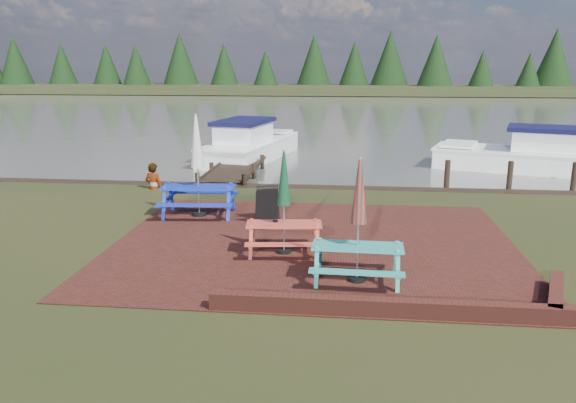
# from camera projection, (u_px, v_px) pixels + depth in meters

# --- Properties ---
(ground) EXTENTS (120.00, 120.00, 0.00)m
(ground) POSITION_uv_depth(u_px,v_px,m) (310.00, 259.00, 11.75)
(ground) COLOR black
(ground) RESTS_ON ground
(paving) EXTENTS (9.00, 7.50, 0.02)m
(paving) POSITION_uv_depth(u_px,v_px,m) (313.00, 244.00, 12.71)
(paving) COLOR #3A1A12
(paving) RESTS_ON ground
(brick_wall) EXTENTS (6.21, 1.79, 0.30)m
(brick_wall) POSITION_uv_depth(u_px,v_px,m) (432.00, 305.00, 9.16)
(brick_wall) COLOR #4C1E16
(brick_wall) RESTS_ON ground
(water) EXTENTS (120.00, 60.00, 0.02)m
(water) POSITION_uv_depth(u_px,v_px,m) (340.00, 111.00, 47.46)
(water) COLOR #4B4940
(water) RESTS_ON ground
(far_treeline) EXTENTS (120.00, 10.00, 8.10)m
(far_treeline) POSITION_uv_depth(u_px,v_px,m) (344.00, 68.00, 74.66)
(far_treeline) COLOR black
(far_treeline) RESTS_ON ground
(picnic_table_teal) EXTENTS (1.73, 1.55, 2.34)m
(picnic_table_teal) POSITION_uv_depth(u_px,v_px,m) (358.00, 240.00, 10.36)
(picnic_table_teal) COLOR teal
(picnic_table_teal) RESTS_ON ground
(picnic_table_red) EXTENTS (1.75, 1.59, 2.22)m
(picnic_table_red) POSITION_uv_depth(u_px,v_px,m) (284.00, 219.00, 11.92)
(picnic_table_red) COLOR #BE4330
(picnic_table_red) RESTS_ON ground
(picnic_table_blue) EXTENTS (2.08, 1.88, 2.70)m
(picnic_table_blue) POSITION_uv_depth(u_px,v_px,m) (198.00, 181.00, 14.84)
(picnic_table_blue) COLOR #1528A2
(picnic_table_blue) RESTS_ON ground
(chalkboard) EXTENTS (0.61, 0.73, 0.92)m
(chalkboard) POSITION_uv_depth(u_px,v_px,m) (267.00, 204.00, 14.36)
(chalkboard) COLOR black
(chalkboard) RESTS_ON ground
(jetty) EXTENTS (1.76, 9.08, 1.00)m
(jetty) POSITION_uv_depth(u_px,v_px,m) (244.00, 160.00, 22.97)
(jetty) COLOR black
(jetty) RESTS_ON ground
(boat_jetty) EXTENTS (3.70, 7.26, 2.01)m
(boat_jetty) POSITION_uv_depth(u_px,v_px,m) (250.00, 146.00, 24.93)
(boat_jetty) COLOR white
(boat_jetty) RESTS_ON ground
(boat_near) EXTENTS (7.65, 4.61, 1.96)m
(boat_near) POSITION_uv_depth(u_px,v_px,m) (533.00, 157.00, 22.19)
(boat_near) COLOR white
(boat_near) RESTS_ON ground
(person) EXTENTS (0.69, 0.52, 1.70)m
(person) POSITION_uv_depth(u_px,v_px,m) (153.00, 163.00, 18.08)
(person) COLOR gray
(person) RESTS_ON ground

